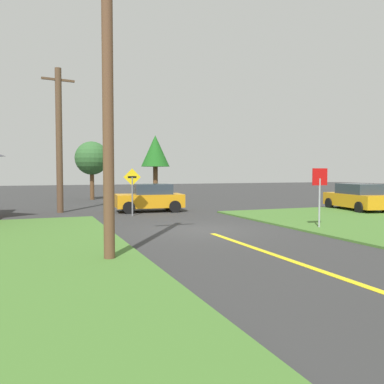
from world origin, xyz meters
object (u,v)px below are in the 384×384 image
Objects in this scene: utility_pole_mid at (59,139)px; direction_sign at (132,186)px; car_approaching_junction at (150,198)px; utility_pole_near at (108,81)px; car_on_crossroad at (357,197)px; pine_tree_center at (155,152)px; oak_tree_left at (92,158)px; stop_sign at (320,187)px.

utility_pole_mid is 5.36m from direction_sign.
utility_pole_near is (-4.50, -12.22, 3.80)m from car_approaching_junction.
direction_sign is (-12.98, 2.26, 0.75)m from car_on_crossroad.
pine_tree_center is (5.02, 12.82, 2.52)m from direction_sign.
utility_pole_mid reaches higher than direction_sign.
car_approaching_junction is (-11.47, 4.21, -0.00)m from car_on_crossroad.
oak_tree_left is at bearing 50.10° from car_on_crossroad.
pine_tree_center reaches higher than direction_sign.
car_approaching_junction is 11.89m from pine_tree_center.
utility_pole_mid is at bearing 91.86° from utility_pole_near.
direction_sign is (-5.92, 7.54, -0.15)m from stop_sign.
direction_sign is (3.43, -3.20, -2.59)m from utility_pole_mid.
car_on_crossroad is at bearing -9.87° from direction_sign.
stop_sign is at bearing -87.49° from pine_tree_center.
stop_sign is at bearing -51.88° from direction_sign.
pine_tree_center is at bearing -7.73° from oak_tree_left.
pine_tree_center reaches higher than car_on_crossroad.
car_on_crossroad is 17.61m from utility_pole_mid.
direction_sign is 13.68m from oak_tree_left.
utility_pole_near is at bearing 75.08° from car_approaching_junction.
car_approaching_junction is at bearing 79.96° from car_on_crossroad.
utility_pole_near is 11.12m from direction_sign.
direction_sign reaches higher than car_on_crossroad.
direction_sign is at bearing 73.78° from utility_pole_near.
pine_tree_center is at bearing 68.60° from direction_sign.
utility_pole_near is at bearing -109.13° from pine_tree_center.
direction_sign is (2.99, 10.27, -3.05)m from utility_pole_near.
oak_tree_left is at bearing 172.27° from pine_tree_center.
oak_tree_left is (3.15, 10.34, -0.70)m from utility_pole_mid.
utility_pole_near reaches higher than utility_pole_mid.
stop_sign is 8.87m from car_on_crossroad.
stop_sign is at bearing -48.98° from utility_pole_mid.
car_on_crossroad and car_approaching_junction have the same top height.
oak_tree_left reaches higher than stop_sign.
utility_pole_mid is 1.67× the size of oak_tree_left.
utility_pole_near is 1.83× the size of oak_tree_left.
pine_tree_center reaches higher than oak_tree_left.
utility_pole_mid is at bearing -8.93° from car_approaching_junction.
car_on_crossroad is at bearing 165.14° from car_approaching_junction.
stop_sign is 9.75m from utility_pole_near.
pine_tree_center is at bearing -83.35° from stop_sign.
utility_pole_near is 1.62× the size of pine_tree_center.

